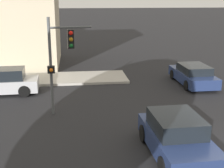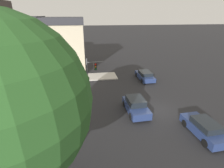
{
  "view_description": "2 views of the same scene",
  "coord_description": "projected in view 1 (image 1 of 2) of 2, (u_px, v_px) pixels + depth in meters",
  "views": [
    {
      "loc": [
        -9.94,
        5.93,
        5.73
      ],
      "look_at": [
        3.78,
        4.22,
        1.82
      ],
      "focal_mm": 50.0,
      "sensor_mm": 36.0,
      "label": 1
    },
    {
      "loc": [
        -15.33,
        7.34,
        9.68
      ],
      "look_at": [
        3.45,
        4.27,
        2.01
      ],
      "focal_mm": 28.0,
      "sensor_mm": 36.0,
      "label": 2
    }
  ],
  "objects": [
    {
      "name": "traffic_signal",
      "position": [
        61.0,
        53.0,
        14.96
      ],
      "size": [
        0.68,
        2.18,
        4.8
      ],
      "rotation": [
        0.0,
        0.0,
        3.25
      ],
      "color": "#515456",
      "rests_on": "ground_plane"
    },
    {
      "name": "crossing_car_0",
      "position": [
        176.0,
        137.0,
        11.47
      ],
      "size": [
        4.27,
        2.12,
        1.53
      ],
      "rotation": [
        0.0,
        0.0,
        3.17
      ],
      "color": "navy",
      "rests_on": "ground_plane"
    },
    {
      "name": "crossing_car_2",
      "position": [
        193.0,
        75.0,
        20.89
      ],
      "size": [
        4.59,
        2.04,
        1.34
      ],
      "rotation": [
        0.0,
        0.0,
        0.01
      ],
      "color": "navy",
      "rests_on": "ground_plane"
    },
    {
      "name": "parked_car_0",
      "position": [
        4.0,
        82.0,
        18.79
      ],
      "size": [
        1.96,
        4.14,
        1.56
      ],
      "rotation": [
        0.0,
        0.0,
        1.61
      ],
      "color": "#B7B7BC",
      "rests_on": "ground_plane"
    }
  ]
}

